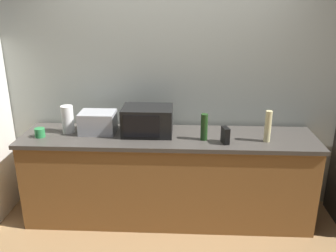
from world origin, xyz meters
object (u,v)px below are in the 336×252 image
object	(u,v)px
bottle_wine	(204,127)
cordless_phone	(225,135)
toaster_oven	(98,122)
paper_towel_roll	(68,119)
bottle_hand_soap	(268,126)
microwave	(148,121)
mug_green	(40,133)

from	to	relation	value
bottle_wine	cordless_phone	bearing A→B (deg)	-21.18
toaster_oven	paper_towel_roll	size ratio (longest dim) A/B	1.26
paper_towel_roll	bottle_wine	world-z (taller)	paper_towel_roll
bottle_hand_soap	bottle_wine	world-z (taller)	bottle_hand_soap
microwave	paper_towel_roll	bearing A→B (deg)	179.84
bottle_hand_soap	microwave	bearing A→B (deg)	172.59
paper_towel_roll	bottle_hand_soap	bearing A→B (deg)	-4.44
microwave	mug_green	world-z (taller)	microwave
microwave	bottle_wine	xyz separation A→B (m)	(0.54, -0.13, -0.01)
cordless_phone	paper_towel_roll	bearing A→B (deg)	157.55
toaster_oven	bottle_hand_soap	world-z (taller)	bottle_hand_soap
cordless_phone	mug_green	bearing A→B (deg)	163.08
bottle_hand_soap	mug_green	distance (m)	2.14
bottle_wine	mug_green	world-z (taller)	bottle_wine
microwave	bottle_hand_soap	world-z (taller)	bottle_hand_soap
bottle_wine	mug_green	bearing A→B (deg)	-179.83
microwave	bottle_hand_soap	size ratio (longest dim) A/B	1.63
toaster_oven	paper_towel_roll	bearing A→B (deg)	-178.05
toaster_oven	bottle_hand_soap	size ratio (longest dim) A/B	1.16
microwave	toaster_oven	distance (m)	0.49
cordless_phone	bottle_wine	bearing A→B (deg)	144.16
toaster_oven	bottle_hand_soap	bearing A→B (deg)	-5.60
microwave	bottle_hand_soap	xyz separation A→B (m)	(1.12, -0.15, 0.01)
paper_towel_roll	bottle_wine	xyz separation A→B (m)	(1.32, -0.13, -0.01)
paper_towel_roll	cordless_phone	world-z (taller)	paper_towel_roll
cordless_phone	bottle_wine	size ratio (longest dim) A/B	0.60
microwave	cordless_phone	bearing A→B (deg)	-15.67
cordless_phone	bottle_wine	xyz separation A→B (m)	(-0.19, 0.07, 0.05)
bottle_hand_soap	mug_green	world-z (taller)	bottle_hand_soap
toaster_oven	cordless_phone	world-z (taller)	toaster_oven
toaster_oven	mug_green	size ratio (longest dim) A/B	3.56
microwave	bottle_wine	bearing A→B (deg)	-13.65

